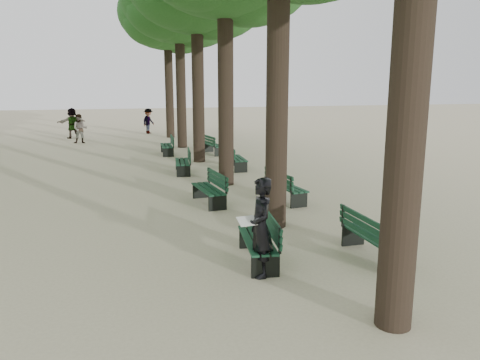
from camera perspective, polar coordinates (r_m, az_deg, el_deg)
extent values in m
plane|color=beige|center=(8.46, 1.58, -12.24)|extent=(120.00, 120.00, 0.00)
cylinder|color=#33261C|center=(6.60, 20.18, 13.77)|extent=(0.52, 0.52, 7.50)
cylinder|color=#33261C|center=(11.06, 4.62, 13.31)|extent=(0.52, 0.52, 7.50)
cylinder|color=#33261C|center=(15.85, -1.77, 12.84)|extent=(0.52, 0.52, 7.50)
cylinder|color=#33261C|center=(20.74, -5.16, 12.53)|extent=(0.52, 0.52, 7.50)
cylinder|color=#33261C|center=(25.67, -7.25, 12.31)|extent=(0.52, 0.52, 7.50)
cylinder|color=#33261C|center=(30.62, -8.66, 12.16)|extent=(0.52, 0.52, 7.50)
ellipsoid|color=#1C521C|center=(30.92, -8.90, 19.49)|extent=(6.00, 6.00, 4.50)
cube|color=black|center=(9.25, 2.07, -8.60)|extent=(0.76, 1.85, 0.45)
cube|color=#0D311F|center=(9.17, 2.08, -7.28)|extent=(0.78, 1.86, 0.04)
cube|color=#0D311F|center=(9.14, 3.83, -5.59)|extent=(0.28, 1.79, 0.40)
cube|color=black|center=(13.57, -3.89, -2.01)|extent=(0.70, 1.84, 0.45)
cube|color=#0D311F|center=(13.52, -3.91, -1.08)|extent=(0.72, 1.85, 0.04)
cube|color=#0D311F|center=(13.54, -2.79, 0.13)|extent=(0.22, 1.79, 0.40)
cube|color=black|center=(18.35, -7.05, 1.54)|extent=(0.73, 1.85, 0.45)
cube|color=#0D311F|center=(18.31, -7.07, 2.23)|extent=(0.75, 1.85, 0.04)
cube|color=#0D311F|center=(18.28, -6.21, 3.09)|extent=(0.25, 1.79, 0.40)
cube|color=black|center=(23.27, -8.93, 3.63)|extent=(0.61, 1.82, 0.45)
cube|color=#0D311F|center=(23.24, -8.94, 4.18)|extent=(0.63, 1.82, 0.04)
cube|color=#0D311F|center=(23.22, -8.27, 4.87)|extent=(0.13, 1.80, 0.40)
cube|color=black|center=(9.80, 15.93, -7.88)|extent=(0.53, 1.80, 0.45)
cube|color=#0D311F|center=(9.72, 16.00, -6.63)|extent=(0.55, 1.80, 0.04)
cube|color=#0D311F|center=(9.51, 14.64, -5.27)|extent=(0.05, 1.80, 0.40)
cube|color=black|center=(13.91, 5.69, -1.69)|extent=(0.73, 1.85, 0.45)
cube|color=#0D311F|center=(13.86, 5.71, -0.79)|extent=(0.75, 1.85, 0.04)
cube|color=#0D311F|center=(13.68, 4.70, 0.22)|extent=(0.25, 1.79, 0.40)
cube|color=black|center=(19.07, -0.33, 2.01)|extent=(0.63, 1.83, 0.45)
cube|color=#0D311F|center=(19.03, -0.33, 2.68)|extent=(0.65, 1.83, 0.04)
cube|color=#0D311F|center=(18.94, -1.16, 3.46)|extent=(0.15, 1.80, 0.40)
cube|color=black|center=(23.22, -3.14, 3.74)|extent=(0.76, 1.85, 0.45)
cube|color=#0D311F|center=(23.19, -3.15, 4.29)|extent=(0.78, 1.86, 0.04)
cube|color=#0D311F|center=(23.06, -3.81, 4.91)|extent=(0.28, 1.79, 0.40)
imported|color=black|center=(8.40, 2.54, -5.80)|extent=(0.40, 0.74, 1.82)
cube|color=white|center=(8.29, 0.90, -5.01)|extent=(0.37, 0.29, 0.12)
imported|color=#262628|center=(33.35, -11.10, 7.07)|extent=(0.99, 1.08, 1.73)
imported|color=#262628|center=(31.72, -19.77, 6.55)|extent=(1.79, 1.08, 1.93)
imported|color=#262628|center=(34.11, -1.69, 7.21)|extent=(0.75, 0.92, 1.54)
imported|color=#262628|center=(28.85, -18.90, 5.92)|extent=(0.84, 0.40, 1.69)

